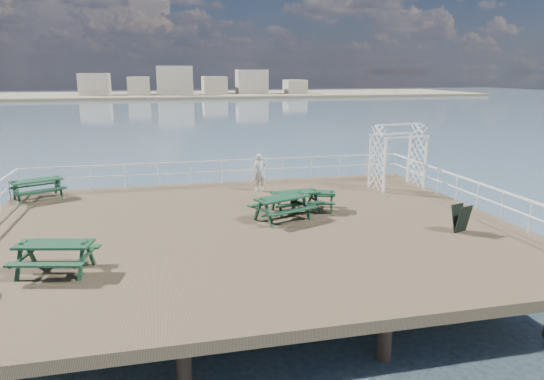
{
  "coord_description": "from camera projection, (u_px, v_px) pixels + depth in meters",
  "views": [
    {
      "loc": [
        -2.74,
        -15.55,
        5.12
      ],
      "look_at": [
        0.96,
        0.49,
        1.1
      ],
      "focal_mm": 32.0,
      "sensor_mm": 36.0,
      "label": 1
    }
  ],
  "objects": [
    {
      "name": "trellis_arbor",
      "position": [
        398.0,
        160.0,
        21.77
      ],
      "size": [
        2.48,
        1.57,
        2.9
      ],
      "rotation": [
        0.0,
        0.0,
        0.14
      ],
      "color": "white",
      "rests_on": "ground"
    },
    {
      "name": "picnic_table_e",
      "position": [
        313.0,
        196.0,
        18.41
      ],
      "size": [
        2.01,
        1.81,
        0.81
      ],
      "rotation": [
        0.0,
        0.0,
        -0.33
      ],
      "color": "#12321C",
      "rests_on": "ground"
    },
    {
      "name": "ground",
      "position": [
        248.0,
        230.0,
        16.57
      ],
      "size": [
        18.0,
        14.0,
        0.3
      ],
      "primitive_type": "cube",
      "color": "brown",
      "rests_on": "ground"
    },
    {
      "name": "sandwich_board",
      "position": [
        461.0,
        219.0,
        15.84
      ],
      "size": [
        0.67,
        0.58,
        0.93
      ],
      "rotation": [
        0.0,
        0.0,
        0.33
      ],
      "color": "black",
      "rests_on": "ground"
    },
    {
      "name": "picnic_table_c",
      "position": [
        283.0,
        203.0,
        17.11
      ],
      "size": [
        2.42,
        2.21,
        0.96
      ],
      "rotation": [
        0.0,
        0.0,
        0.38
      ],
      "color": "#12321C",
      "rests_on": "ground"
    },
    {
      "name": "person",
      "position": [
        260.0,
        173.0,
        21.25
      ],
      "size": [
        0.63,
        0.43,
        1.65
      ],
      "primitive_type": "imported",
      "rotation": [
        0.0,
        0.0,
        -0.06
      ],
      "color": "silver",
      "rests_on": "ground"
    },
    {
      "name": "picnic_table_b",
      "position": [
        295.0,
        197.0,
        18.15
      ],
      "size": [
        1.94,
        1.64,
        0.87
      ],
      "rotation": [
        0.0,
        0.0,
        0.12
      ],
      "color": "#12321C",
      "rests_on": "ground"
    },
    {
      "name": "picnic_table_a",
      "position": [
        37.0,
        185.0,
        19.91
      ],
      "size": [
        2.4,
        2.22,
        0.94
      ],
      "rotation": [
        0.0,
        0.0,
        0.44
      ],
      "color": "#12321C",
      "rests_on": "ground"
    },
    {
      "name": "picnic_table_d",
      "position": [
        55.0,
        251.0,
        12.57
      ],
      "size": [
        2.19,
        1.91,
        0.93
      ],
      "rotation": [
        0.0,
        0.0,
        -0.22
      ],
      "color": "#12321C",
      "rests_on": "ground"
    },
    {
      "name": "railing",
      "position": [
        234.0,
        185.0,
        18.74
      ],
      "size": [
        17.77,
        13.76,
        1.1
      ],
      "color": "white",
      "rests_on": "ground"
    },
    {
      "name": "sea_backdrop",
      "position": [
        210.0,
        91.0,
        146.3
      ],
      "size": [
        300.0,
        300.0,
        9.2
      ],
      "color": "#38505E",
      "rests_on": "ground"
    }
  ]
}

